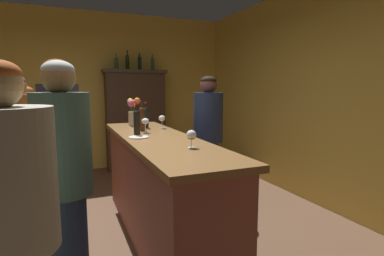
{
  "coord_description": "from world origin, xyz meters",
  "views": [
    {
      "loc": [
        -0.22,
        -2.76,
        1.49
      ],
      "look_at": [
        0.99,
        0.12,
        1.08
      ],
      "focal_mm": 28.31,
      "sensor_mm": 36.0,
      "label": 1
    }
  ],
  "objects_px": {
    "wine_glass_mid": "(145,122)",
    "display_bottle_midright": "(152,63)",
    "display_bottle_left": "(116,63)",
    "wine_glass_rear": "(191,136)",
    "display_bottle_midleft": "(127,61)",
    "wine_bottle_pinot": "(145,116)",
    "patron_redhead": "(9,239)",
    "patron_in_grey": "(64,180)",
    "patron_in_navy": "(20,148)",
    "bartender": "(208,136)",
    "wine_bottle_rose": "(142,118)",
    "wine_bottle_merlot": "(137,121)",
    "wine_glass_front": "(162,119)",
    "bar_counter": "(159,188)",
    "display_bottle_center": "(140,62)",
    "flower_arrangement": "(133,111)",
    "patron_tall": "(61,153)",
    "display_cabinet": "(136,118)",
    "cheese_plate": "(138,137)"
  },
  "relations": [
    {
      "from": "display_bottle_midleft",
      "to": "display_bottle_midright",
      "type": "height_order",
      "value": "display_bottle_midleft"
    },
    {
      "from": "wine_bottle_pinot",
      "to": "patron_redhead",
      "type": "relative_size",
      "value": 0.19
    },
    {
      "from": "cheese_plate",
      "to": "display_bottle_left",
      "type": "distance_m",
      "value": 2.89
    },
    {
      "from": "patron_in_navy",
      "to": "wine_glass_mid",
      "type": "bearing_deg",
      "value": 8.71
    },
    {
      "from": "wine_glass_rear",
      "to": "display_bottle_left",
      "type": "bearing_deg",
      "value": 90.45
    },
    {
      "from": "display_bottle_center",
      "to": "bar_counter",
      "type": "bearing_deg",
      "value": -99.87
    },
    {
      "from": "flower_arrangement",
      "to": "patron_redhead",
      "type": "bearing_deg",
      "value": -113.26
    },
    {
      "from": "patron_in_grey",
      "to": "display_bottle_left",
      "type": "bearing_deg",
      "value": 47.22
    },
    {
      "from": "wine_bottle_merlot",
      "to": "display_bottle_midleft",
      "type": "height_order",
      "value": "display_bottle_midleft"
    },
    {
      "from": "bartender",
      "to": "wine_glass_mid",
      "type": "bearing_deg",
      "value": 24.23
    },
    {
      "from": "patron_in_grey",
      "to": "patron_redhead",
      "type": "bearing_deg",
      "value": -136.89
    },
    {
      "from": "bar_counter",
      "to": "display_bottle_midright",
      "type": "xyz_separation_m",
      "value": [
        0.72,
        2.75,
        1.43
      ]
    },
    {
      "from": "wine_bottle_merlot",
      "to": "wine_glass_mid",
      "type": "distance_m",
      "value": 0.21
    },
    {
      "from": "flower_arrangement",
      "to": "patron_tall",
      "type": "xyz_separation_m",
      "value": [
        -0.84,
        -1.15,
        -0.24
      ]
    },
    {
      "from": "wine_glass_mid",
      "to": "display_bottle_center",
      "type": "relative_size",
      "value": 0.51
    },
    {
      "from": "wine_bottle_rose",
      "to": "wine_bottle_merlot",
      "type": "bearing_deg",
      "value": -111.82
    },
    {
      "from": "display_bottle_center",
      "to": "patron_in_grey",
      "type": "distance_m",
      "value": 3.89
    },
    {
      "from": "bar_counter",
      "to": "patron_tall",
      "type": "relative_size",
      "value": 1.52
    },
    {
      "from": "bar_counter",
      "to": "wine_glass_front",
      "type": "relative_size",
      "value": 17.06
    },
    {
      "from": "display_bottle_left",
      "to": "wine_glass_mid",
      "type": "bearing_deg",
      "value": -92.46
    },
    {
      "from": "wine_glass_mid",
      "to": "wine_glass_rear",
      "type": "distance_m",
      "value": 0.96
    },
    {
      "from": "wine_glass_rear",
      "to": "display_bottle_left",
      "type": "distance_m",
      "value": 3.47
    },
    {
      "from": "wine_glass_mid",
      "to": "wine_bottle_rose",
      "type": "bearing_deg",
      "value": 89.33
    },
    {
      "from": "display_cabinet",
      "to": "bar_counter",
      "type": "bearing_deg",
      "value": -97.86
    },
    {
      "from": "bartender",
      "to": "display_bottle_midleft",
      "type": "bearing_deg",
      "value": -66.53
    },
    {
      "from": "patron_in_grey",
      "to": "bartender",
      "type": "bearing_deg",
      "value": 10.28
    },
    {
      "from": "wine_bottle_pinot",
      "to": "wine_glass_rear",
      "type": "bearing_deg",
      "value": -88.7
    },
    {
      "from": "display_bottle_left",
      "to": "flower_arrangement",
      "type": "bearing_deg",
      "value": -92.92
    },
    {
      "from": "wine_bottle_merlot",
      "to": "wine_glass_mid",
      "type": "relative_size",
      "value": 2.09
    },
    {
      "from": "patron_tall",
      "to": "display_bottle_left",
      "type": "bearing_deg",
      "value": 71.41
    },
    {
      "from": "patron_redhead",
      "to": "bartender",
      "type": "height_order",
      "value": "bartender"
    },
    {
      "from": "wine_glass_front",
      "to": "patron_tall",
      "type": "distance_m",
      "value": 1.33
    },
    {
      "from": "wine_glass_rear",
      "to": "patron_in_grey",
      "type": "relative_size",
      "value": 0.09
    },
    {
      "from": "bar_counter",
      "to": "patron_in_grey",
      "type": "xyz_separation_m",
      "value": [
        -0.84,
        -0.76,
        0.4
      ]
    },
    {
      "from": "wine_bottle_pinot",
      "to": "display_cabinet",
      "type": "bearing_deg",
      "value": 81.02
    },
    {
      "from": "patron_tall",
      "to": "patron_in_navy",
      "type": "relative_size",
      "value": 1.06
    },
    {
      "from": "display_cabinet",
      "to": "display_bottle_midleft",
      "type": "xyz_separation_m",
      "value": [
        -0.12,
        -0.0,
        1.02
      ]
    },
    {
      "from": "display_bottle_left",
      "to": "patron_in_grey",
      "type": "relative_size",
      "value": 0.18
    },
    {
      "from": "flower_arrangement",
      "to": "patron_tall",
      "type": "bearing_deg",
      "value": -126.0
    },
    {
      "from": "bartender",
      "to": "wine_bottle_rose",
      "type": "bearing_deg",
      "value": 14.1
    },
    {
      "from": "wine_glass_rear",
      "to": "display_bottle_midleft",
      "type": "bearing_deg",
      "value": 87.16
    },
    {
      "from": "display_bottle_center",
      "to": "patron_in_grey",
      "type": "relative_size",
      "value": 0.18
    },
    {
      "from": "wine_glass_front",
      "to": "display_bottle_midright",
      "type": "distance_m",
      "value": 2.35
    },
    {
      "from": "wine_glass_mid",
      "to": "display_bottle_midright",
      "type": "height_order",
      "value": "display_bottle_midright"
    },
    {
      "from": "wine_bottle_merlot",
      "to": "wine_glass_front",
      "type": "bearing_deg",
      "value": 47.5
    },
    {
      "from": "wine_bottle_rose",
      "to": "display_bottle_midright",
      "type": "height_order",
      "value": "display_bottle_midright"
    },
    {
      "from": "cheese_plate",
      "to": "bartender",
      "type": "xyz_separation_m",
      "value": [
        0.99,
        0.54,
        -0.13
      ]
    },
    {
      "from": "display_bottle_center",
      "to": "wine_glass_front",
      "type": "bearing_deg",
      "value": -96.77
    },
    {
      "from": "wine_bottle_pinot",
      "to": "display_bottle_midleft",
      "type": "relative_size",
      "value": 0.89
    },
    {
      "from": "flower_arrangement",
      "to": "patron_in_navy",
      "type": "distance_m",
      "value": 1.31
    }
  ]
}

